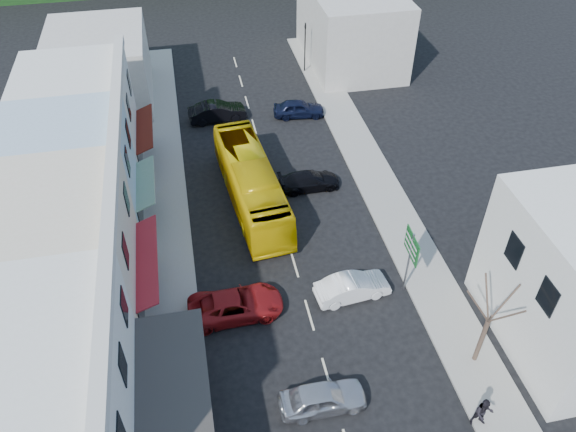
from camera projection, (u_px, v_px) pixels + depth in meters
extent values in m
plane|color=black|center=(309.00, 315.00, 31.27)|extent=(120.00, 120.00, 0.00)
cube|color=gray|center=(166.00, 216.00, 37.48)|extent=(3.00, 52.00, 0.15)
cube|color=gray|center=(380.00, 188.00, 39.73)|extent=(3.00, 52.00, 0.15)
cube|color=silver|center=(42.00, 406.00, 22.70)|extent=(7.00, 9.00, 8.00)
cube|color=#59180E|center=(149.00, 400.00, 23.94)|extent=(1.30, 7.65, 0.08)
cube|color=beige|center=(63.00, 259.00, 28.98)|extent=(7.00, 8.00, 8.00)
cube|color=maroon|center=(147.00, 260.00, 30.22)|extent=(1.30, 6.80, 0.08)
cube|color=#9AB6C7|center=(74.00, 178.00, 34.15)|extent=(7.00, 6.00, 8.00)
cube|color=#195926|center=(145.00, 182.00, 35.39)|extent=(1.30, 5.10, 0.08)
cube|color=silver|center=(82.00, 123.00, 38.95)|extent=(7.00, 7.00, 8.00)
cube|color=#59180E|center=(144.00, 128.00, 40.19)|extent=(1.30, 5.95, 0.08)
cube|color=#B7B2A8|center=(100.00, 68.00, 47.44)|extent=(8.00, 10.00, 6.00)
cube|color=#B7B2A8|center=(352.00, 26.00, 52.78)|extent=(8.00, 12.00, 7.00)
imported|color=#E2BC08|center=(251.00, 184.00, 37.70)|extent=(3.54, 11.78, 3.10)
imported|color=silver|center=(323.00, 398.00, 26.63)|extent=(4.41, 1.82, 1.40)
imported|color=white|center=(352.00, 287.00, 31.88)|extent=(4.57, 2.26, 1.40)
imported|color=maroon|center=(236.00, 305.00, 30.91)|extent=(4.65, 2.02, 1.40)
imported|color=black|center=(309.00, 180.00, 39.45)|extent=(4.54, 1.94, 1.40)
imported|color=black|center=(299.00, 109.00, 46.84)|extent=(4.58, 2.29, 1.40)
imported|color=black|center=(217.00, 112.00, 46.37)|extent=(4.53, 2.15, 1.40)
imported|color=black|center=(151.00, 291.00, 31.29)|extent=(0.57, 0.70, 1.70)
imported|color=black|center=(483.00, 414.00, 25.69)|extent=(0.75, 0.53, 1.70)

